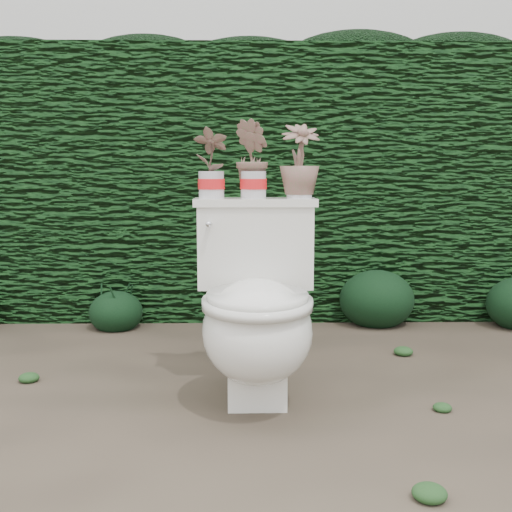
{
  "coord_description": "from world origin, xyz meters",
  "views": [
    {
      "loc": [
        -0.01,
        -2.57,
        0.9
      ],
      "look_at": [
        0.03,
        -0.03,
        0.55
      ],
      "focal_mm": 45.0,
      "sensor_mm": 36.0,
      "label": 1
    }
  ],
  "objects_px": {
    "toilet": "(257,311)",
    "potted_plant_right": "(300,163)",
    "potted_plant_center": "(253,161)",
    "potted_plant_left": "(211,165)"
  },
  "relations": [
    {
      "from": "toilet",
      "to": "potted_plant_right",
      "type": "relative_size",
      "value": 2.68
    },
    {
      "from": "potted_plant_center",
      "to": "potted_plant_left",
      "type": "bearing_deg",
      "value": -110.93
    },
    {
      "from": "potted_plant_right",
      "to": "potted_plant_center",
      "type": "bearing_deg",
      "value": 172.59
    },
    {
      "from": "toilet",
      "to": "potted_plant_left",
      "type": "height_order",
      "value": "potted_plant_left"
    },
    {
      "from": "toilet",
      "to": "potted_plant_left",
      "type": "relative_size",
      "value": 2.86
    },
    {
      "from": "potted_plant_center",
      "to": "potted_plant_right",
      "type": "relative_size",
      "value": 1.04
    },
    {
      "from": "toilet",
      "to": "potted_plant_right",
      "type": "height_order",
      "value": "potted_plant_right"
    },
    {
      "from": "potted_plant_left",
      "to": "potted_plant_right",
      "type": "bearing_deg",
      "value": -162.73
    },
    {
      "from": "potted_plant_right",
      "to": "potted_plant_left",
      "type": "bearing_deg",
      "value": 172.59
    },
    {
      "from": "potted_plant_center",
      "to": "potted_plant_right",
      "type": "xyz_separation_m",
      "value": [
        0.19,
        0.0,
        -0.01
      ]
    }
  ]
}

